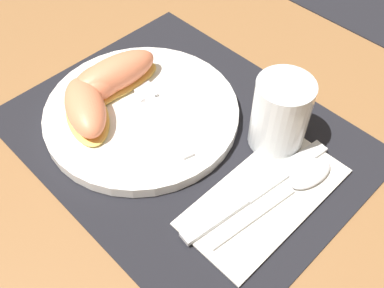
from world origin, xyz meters
TOP-DOWN VIEW (x-y plane):
  - ground_plane at (0.00, 0.00)m, footprint 3.00×3.00m
  - placemat at (0.00, 0.00)m, footprint 0.45×0.36m
  - plate at (-0.07, -0.02)m, footprint 0.27×0.27m
  - juice_glass at (0.09, 0.08)m, footprint 0.07×0.07m
  - napkin at (0.14, -0.00)m, footprint 0.11×0.21m
  - knife at (0.13, -0.01)m, footprint 0.05×0.22m
  - spoon at (0.15, 0.04)m, footprint 0.05×0.19m
  - fork at (-0.06, -0.00)m, footprint 0.19×0.07m
  - citrus_wedge_0 at (-0.13, -0.01)m, footprint 0.07×0.14m
  - citrus_wedge_1 at (-0.12, -0.03)m, footprint 0.05×0.10m
  - citrus_wedge_2 at (-0.13, -0.05)m, footprint 0.09×0.11m
  - citrus_wedge_3 at (-0.10, -0.08)m, footprint 0.13×0.10m

SIDE VIEW (x-z plane):
  - ground_plane at x=0.00m, z-range 0.00..0.00m
  - placemat at x=0.00m, z-range 0.00..0.00m
  - napkin at x=0.14m, z-range 0.00..0.01m
  - knife at x=0.13m, z-range 0.01..0.01m
  - spoon at x=0.15m, z-range 0.01..0.02m
  - plate at x=-0.07m, z-range 0.00..0.02m
  - fork at x=-0.06m, z-range 0.02..0.03m
  - citrus_wedge_2 at x=-0.13m, z-range 0.02..0.05m
  - citrus_wedge_1 at x=-0.12m, z-range 0.02..0.06m
  - citrus_wedge_3 at x=-0.10m, z-range 0.02..0.06m
  - citrus_wedge_0 at x=-0.13m, z-range 0.02..0.06m
  - juice_glass at x=0.09m, z-range 0.00..0.10m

